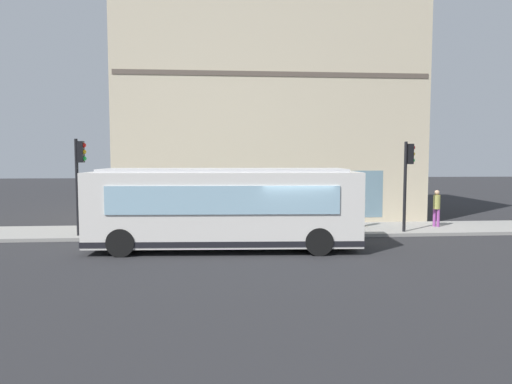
{
  "coord_description": "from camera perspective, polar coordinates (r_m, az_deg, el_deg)",
  "views": [
    {
      "loc": [
        -16.89,
        2.82,
        3.52
      ],
      "look_at": [
        2.79,
        1.19,
        2.0
      ],
      "focal_mm": 32.47,
      "sensor_mm": 36.0,
      "label": 1
    }
  ],
  "objects": [
    {
      "name": "traffic_light_down_block",
      "position": [
        20.99,
        -20.91,
        2.73
      ],
      "size": [
        0.32,
        0.49,
        4.12
      ],
      "color": "black",
      "rests_on": "sidewalk_curb"
    },
    {
      "name": "fire_hydrant",
      "position": [
        22.16,
        11.38,
        -3.49
      ],
      "size": [
        0.35,
        0.35,
        0.74
      ],
      "color": "red",
      "rests_on": "sidewalk_curb"
    },
    {
      "name": "sidewalk_curb",
      "position": [
        21.73,
        2.8,
        -4.73
      ],
      "size": [
        3.56,
        40.0,
        0.15
      ],
      "primitive_type": "cube",
      "color": "gray",
      "rests_on": "ground"
    },
    {
      "name": "pedestrian_by_light_pole",
      "position": [
        22.2,
        9.32,
        -1.93
      ],
      "size": [
        0.32,
        0.32,
        1.65
      ],
      "color": "#3F8C4C",
      "rests_on": "sidewalk_curb"
    },
    {
      "name": "pedestrian_near_building_entrance",
      "position": [
        23.84,
        21.36,
        -1.57
      ],
      "size": [
        0.32,
        0.32,
        1.76
      ],
      "color": "#8C3F8C",
      "rests_on": "sidewalk_curb"
    },
    {
      "name": "traffic_light_near_corner",
      "position": [
        21.72,
        18.22,
        2.7
      ],
      "size": [
        0.32,
        0.49,
        4.03
      ],
      "color": "black",
      "rests_on": "sidewalk_curb"
    },
    {
      "name": "newspaper_vending_box",
      "position": [
        21.21,
        11.38,
        -3.59
      ],
      "size": [
        0.44,
        0.43,
        0.9
      ],
      "color": "#197233",
      "rests_on": "sidewalk_curb"
    },
    {
      "name": "ground",
      "position": [
        17.49,
        4.69,
        -7.23
      ],
      "size": [
        120.0,
        120.0,
        0.0
      ],
      "primitive_type": "plane",
      "color": "#262628"
    },
    {
      "name": "pedestrian_walking_along_curb",
      "position": [
        22.81,
        12.9,
        -1.86
      ],
      "size": [
        0.32,
        0.32,
        1.62
      ],
      "color": "gold",
      "rests_on": "sidewalk_curb"
    },
    {
      "name": "city_bus_nearside",
      "position": [
        17.46,
        -3.96,
        -2.08
      ],
      "size": [
        3.08,
        10.16,
        3.07
      ],
      "color": "silver",
      "rests_on": "ground"
    },
    {
      "name": "pedestrian_near_hydrant",
      "position": [
        20.83,
        -8.24,
        -2.03
      ],
      "size": [
        0.32,
        0.32,
        1.82
      ],
      "color": "#8C3F8C",
      "rests_on": "sidewalk_curb"
    },
    {
      "name": "building_corner",
      "position": [
        28.29,
        1.05,
        11.25
      ],
      "size": [
        9.84,
        16.05,
        13.8
      ],
      "color": "beige",
      "rests_on": "ground"
    }
  ]
}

